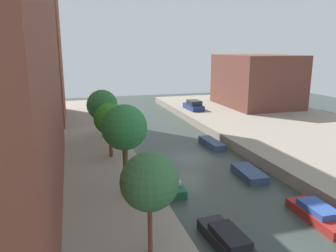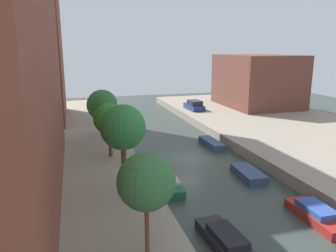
{
  "view_description": "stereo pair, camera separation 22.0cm",
  "coord_description": "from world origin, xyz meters",
  "px_view_note": "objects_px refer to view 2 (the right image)",
  "views": [
    {
      "loc": [
        -10.11,
        -27.18,
        10.03
      ],
      "look_at": [
        -0.38,
        5.61,
        1.85
      ],
      "focal_mm": 35.16,
      "sensor_mm": 36.0,
      "label": 1
    },
    {
      "loc": [
        -9.89,
        -27.25,
        10.03
      ],
      "look_at": [
        -0.38,
        5.61,
        1.85
      ],
      "focal_mm": 35.16,
      "sensor_mm": 36.0,
      "label": 2
    }
  ],
  "objects_px": {
    "low_block_right": "(257,81)",
    "parked_car": "(194,106)",
    "street_tree_1": "(123,128)",
    "moored_boat_right_1": "(317,215)",
    "moored_boat_left_2": "(171,186)",
    "street_tree_0": "(146,182)",
    "moored_boat_right_3": "(212,143)",
    "apartment_tower_far": "(15,15)",
    "moored_boat_left_1": "(226,241)",
    "moored_boat_right_2": "(248,174)",
    "street_tree_3": "(102,105)",
    "street_tree_2": "(109,119)"
  },
  "relations": [
    {
      "from": "street_tree_1",
      "to": "moored_boat_right_1",
      "type": "bearing_deg",
      "value": -23.73
    },
    {
      "from": "apartment_tower_far",
      "to": "parked_car",
      "type": "height_order",
      "value": "apartment_tower_far"
    },
    {
      "from": "moored_boat_right_2",
      "to": "moored_boat_right_3",
      "type": "relative_size",
      "value": 0.89
    },
    {
      "from": "moored_boat_right_1",
      "to": "moored_boat_right_3",
      "type": "xyz_separation_m",
      "value": [
        0.07,
        15.66,
        -0.06
      ]
    },
    {
      "from": "apartment_tower_far",
      "to": "street_tree_0",
      "type": "distance_m",
      "value": 34.4
    },
    {
      "from": "street_tree_1",
      "to": "moored_boat_right_1",
      "type": "xyz_separation_m",
      "value": [
        10.68,
        -4.69,
        -4.92
      ]
    },
    {
      "from": "moored_boat_right_2",
      "to": "moored_boat_left_1",
      "type": "bearing_deg",
      "value": -126.04
    },
    {
      "from": "apartment_tower_far",
      "to": "moored_boat_left_2",
      "type": "xyz_separation_m",
      "value": [
        12.4,
        -23.65,
        -13.49
      ]
    },
    {
      "from": "apartment_tower_far",
      "to": "moored_boat_right_3",
      "type": "xyz_separation_m",
      "value": [
        19.59,
        -14.44,
        -13.52
      ]
    },
    {
      "from": "low_block_right",
      "to": "moored_boat_right_3",
      "type": "height_order",
      "value": "low_block_right"
    },
    {
      "from": "parked_car",
      "to": "apartment_tower_far",
      "type": "bearing_deg",
      "value": -178.34
    },
    {
      "from": "moored_boat_left_1",
      "to": "moored_boat_right_1",
      "type": "bearing_deg",
      "value": 8.74
    },
    {
      "from": "low_block_right",
      "to": "moored_boat_right_3",
      "type": "relative_size",
      "value": 3.04
    },
    {
      "from": "street_tree_0",
      "to": "street_tree_1",
      "type": "height_order",
      "value": "street_tree_1"
    },
    {
      "from": "moored_boat_left_1",
      "to": "moored_boat_right_3",
      "type": "relative_size",
      "value": 1.07
    },
    {
      "from": "street_tree_0",
      "to": "moored_boat_right_1",
      "type": "height_order",
      "value": "street_tree_0"
    },
    {
      "from": "apartment_tower_far",
      "to": "moored_boat_left_1",
      "type": "relative_size",
      "value": 5.72
    },
    {
      "from": "street_tree_2",
      "to": "moored_boat_left_1",
      "type": "height_order",
      "value": "street_tree_2"
    },
    {
      "from": "apartment_tower_far",
      "to": "street_tree_1",
      "type": "xyz_separation_m",
      "value": [
        8.84,
        -25.41,
        -8.55
      ]
    },
    {
      "from": "street_tree_1",
      "to": "street_tree_3",
      "type": "height_order",
      "value": "street_tree_1"
    },
    {
      "from": "apartment_tower_far",
      "to": "parked_car",
      "type": "relative_size",
      "value": 5.98
    },
    {
      "from": "moored_boat_left_1",
      "to": "moored_boat_right_2",
      "type": "height_order",
      "value": "moored_boat_left_1"
    },
    {
      "from": "street_tree_3",
      "to": "moored_boat_right_1",
      "type": "bearing_deg",
      "value": -60.51
    },
    {
      "from": "street_tree_1",
      "to": "street_tree_2",
      "type": "bearing_deg",
      "value": 90.0
    },
    {
      "from": "low_block_right",
      "to": "street_tree_0",
      "type": "height_order",
      "value": "low_block_right"
    },
    {
      "from": "street_tree_3",
      "to": "moored_boat_right_3",
      "type": "xyz_separation_m",
      "value": [
        10.75,
        -3.22,
        -4.02
      ]
    },
    {
      "from": "street_tree_3",
      "to": "moored_boat_right_3",
      "type": "bearing_deg",
      "value": -16.7
    },
    {
      "from": "low_block_right",
      "to": "street_tree_1",
      "type": "height_order",
      "value": "low_block_right"
    },
    {
      "from": "street_tree_2",
      "to": "moored_boat_left_2",
      "type": "distance_m",
      "value": 7.98
    },
    {
      "from": "low_block_right",
      "to": "street_tree_0",
      "type": "xyz_separation_m",
      "value": [
        -25.16,
        -33.14,
        -0.49
      ]
    },
    {
      "from": "apartment_tower_far",
      "to": "low_block_right",
      "type": "bearing_deg",
      "value": 2.09
    },
    {
      "from": "moored_boat_right_2",
      "to": "street_tree_1",
      "type": "bearing_deg",
      "value": -166.38
    },
    {
      "from": "street_tree_0",
      "to": "moored_boat_left_1",
      "type": "relative_size",
      "value": 1.06
    },
    {
      "from": "low_block_right",
      "to": "parked_car",
      "type": "distance_m",
      "value": 11.22
    },
    {
      "from": "street_tree_1",
      "to": "street_tree_3",
      "type": "xyz_separation_m",
      "value": [
        0.0,
        14.19,
        -0.96
      ]
    },
    {
      "from": "street_tree_1",
      "to": "low_block_right",
      "type": "bearing_deg",
      "value": 46.65
    },
    {
      "from": "low_block_right",
      "to": "moored_boat_right_2",
      "type": "distance_m",
      "value": 28.81
    },
    {
      "from": "street_tree_0",
      "to": "moored_boat_left_2",
      "type": "height_order",
      "value": "street_tree_0"
    },
    {
      "from": "moored_boat_left_2",
      "to": "street_tree_0",
      "type": "bearing_deg",
      "value": -113.35
    },
    {
      "from": "street_tree_0",
      "to": "moored_boat_right_1",
      "type": "xyz_separation_m",
      "value": [
        10.68,
        1.8,
        -4.09
      ]
    },
    {
      "from": "apartment_tower_far",
      "to": "street_tree_2",
      "type": "height_order",
      "value": "apartment_tower_far"
    },
    {
      "from": "street_tree_2",
      "to": "moored_boat_right_3",
      "type": "height_order",
      "value": "street_tree_2"
    },
    {
      "from": "street_tree_1",
      "to": "moored_boat_right_2",
      "type": "height_order",
      "value": "street_tree_1"
    },
    {
      "from": "apartment_tower_far",
      "to": "moored_boat_right_3",
      "type": "relative_size",
      "value": 6.14
    },
    {
      "from": "street_tree_0",
      "to": "street_tree_1",
      "type": "relative_size",
      "value": 0.83
    },
    {
      "from": "street_tree_1",
      "to": "street_tree_2",
      "type": "height_order",
      "value": "street_tree_1"
    },
    {
      "from": "low_block_right",
      "to": "street_tree_3",
      "type": "height_order",
      "value": "low_block_right"
    },
    {
      "from": "street_tree_1",
      "to": "moored_boat_left_1",
      "type": "height_order",
      "value": "street_tree_1"
    },
    {
      "from": "low_block_right",
      "to": "street_tree_3",
      "type": "bearing_deg",
      "value": -153.65
    },
    {
      "from": "parked_car",
      "to": "moored_boat_right_1",
      "type": "relative_size",
      "value": 0.99
    }
  ]
}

